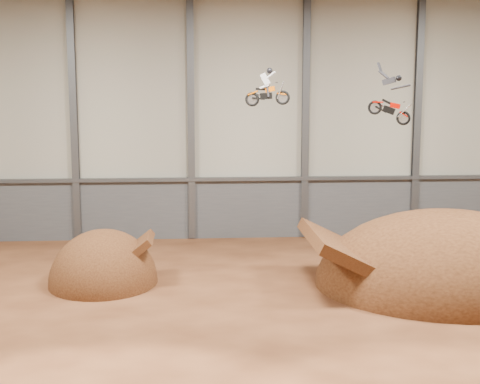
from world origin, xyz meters
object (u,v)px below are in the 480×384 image
object	(u,v)px
takeoff_ramp	(104,283)
fmx_rider_a	(268,85)
fmx_rider_b	(387,94)
landing_ramp	(446,285)

from	to	relation	value
takeoff_ramp	fmx_rider_a	bearing A→B (deg)	-0.15
takeoff_ramp	fmx_rider_b	world-z (taller)	fmx_rider_b
fmx_rider_a	fmx_rider_b	distance (m)	5.31
landing_ramp	fmx_rider_a	world-z (taller)	fmx_rider_a
takeoff_ramp	fmx_rider_b	bearing A→B (deg)	-11.18
fmx_rider_a	fmx_rider_b	xyz separation A→B (m)	(4.72, -2.39, -0.38)
landing_ramp	fmx_rider_a	xyz separation A→B (m)	(-7.99, 1.42, 8.94)
takeoff_ramp	landing_ramp	bearing A→B (deg)	-5.33
takeoff_ramp	fmx_rider_a	world-z (taller)	fmx_rider_a
takeoff_ramp	fmx_rider_b	size ratio (longest dim) A/B	2.33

